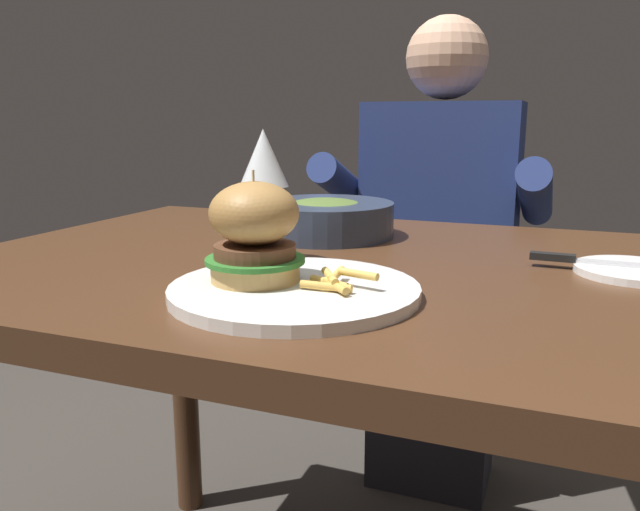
# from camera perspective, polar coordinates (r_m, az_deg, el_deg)

# --- Properties ---
(dining_table) EXTENTS (1.16, 0.80, 0.74)m
(dining_table) POSITION_cam_1_polar(r_m,az_deg,el_deg) (0.93, 2.19, -6.44)
(dining_table) COLOR #472B19
(dining_table) RESTS_ON ground
(main_plate) EXTENTS (0.29, 0.29, 0.01)m
(main_plate) POSITION_cam_1_polar(r_m,az_deg,el_deg) (0.72, -2.34, -3.21)
(main_plate) COLOR white
(main_plate) RESTS_ON dining_table
(burger_sandwich) EXTENTS (0.12, 0.12, 0.13)m
(burger_sandwich) POSITION_cam_1_polar(r_m,az_deg,el_deg) (0.73, -6.01, 2.18)
(burger_sandwich) COLOR tan
(burger_sandwich) RESTS_ON main_plate
(fries_pile) EXTENTS (0.09, 0.08, 0.02)m
(fries_pile) POSITION_cam_1_polar(r_m,az_deg,el_deg) (0.71, 1.42, -2.26)
(fries_pile) COLOR #E0B251
(fries_pile) RESTS_ON main_plate
(wine_glass) EXTENTS (0.07, 0.07, 0.19)m
(wine_glass) POSITION_cam_1_polar(r_m,az_deg,el_deg) (0.88, -5.17, 8.33)
(wine_glass) COLOR silver
(wine_glass) RESTS_ON dining_table
(bread_plate) EXTENTS (0.15, 0.15, 0.01)m
(bread_plate) POSITION_cam_1_polar(r_m,az_deg,el_deg) (0.92, 26.83, -1.26)
(bread_plate) COLOR white
(bread_plate) RESTS_ON dining_table
(table_knife) EXTENTS (0.21, 0.02, 0.01)m
(table_knife) POSITION_cam_1_polar(r_m,az_deg,el_deg) (0.92, 23.80, -0.47)
(table_knife) COLOR silver
(table_knife) RESTS_ON bread_plate
(soup_bowl) EXTENTS (0.24, 0.24, 0.07)m
(soup_bowl) POSITION_cam_1_polar(r_m,az_deg,el_deg) (1.09, 0.49, 3.48)
(soup_bowl) COLOR #2D384C
(soup_bowl) RESTS_ON dining_table
(diner_person) EXTENTS (0.51, 0.36, 1.18)m
(diner_person) POSITION_cam_1_polar(r_m,az_deg,el_deg) (1.58, 10.71, -1.66)
(diner_person) COLOR #282833
(diner_person) RESTS_ON ground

